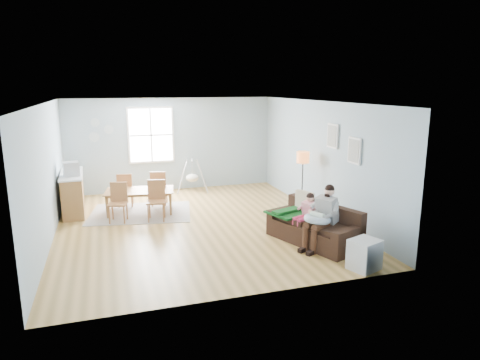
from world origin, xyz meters
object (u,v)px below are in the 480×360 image
object	(u,v)px
sofa	(315,229)
chair_se	(156,198)
father	(322,215)
monitor	(71,169)
dining_table	(140,202)
floor_lamp	(303,163)
storage_cube	(364,255)
toddler	(307,209)
baby_swing	(192,177)
counter	(73,192)
chair_ne	(159,186)
chair_sw	(118,200)
chair_nw	(125,188)

from	to	relation	value
sofa	chair_se	world-z (taller)	chair_se
father	monitor	bearing A→B (deg)	141.97
father	dining_table	distance (m)	4.60
father	floor_lamp	xyz separation A→B (m)	(0.66, 2.25, 0.59)
storage_cube	dining_table	world-z (taller)	dining_table
toddler	sofa	bearing A→B (deg)	-48.30
father	storage_cube	distance (m)	1.20
chair_se	baby_swing	distance (m)	2.81
counter	baby_swing	bearing A→B (deg)	20.87
father	chair_ne	world-z (taller)	father
baby_swing	toddler	bearing A→B (deg)	-74.03
dining_table	chair_se	size ratio (longest dim) A/B	1.75
father	chair_se	world-z (taller)	father
chair_sw	monitor	distance (m)	1.42
chair_se	chair_ne	xyz separation A→B (m)	(0.20, 1.15, -0.00)
toddler	chair_se	bearing A→B (deg)	139.79
father	counter	distance (m)	6.13
sofa	toddler	distance (m)	0.43
chair_nw	chair_ne	bearing A→B (deg)	-10.35
dining_table	chair_nw	size ratio (longest dim) A/B	1.84
chair_nw	father	bearing A→B (deg)	-49.44
counter	baby_swing	size ratio (longest dim) A/B	1.66
father	monitor	xyz separation A→B (m)	(-4.65, 3.64, 0.49)
toddler	storage_cube	world-z (taller)	toddler
chair_nw	monitor	bearing A→B (deg)	-162.61
chair_se	counter	xyz separation A→B (m)	(-1.87, 1.25, -0.03)
sofa	monitor	distance (m)	5.80
father	toddler	world-z (taller)	father
toddler	baby_swing	bearing A→B (deg)	105.97
sofa	father	distance (m)	0.48
toddler	monitor	size ratio (longest dim) A/B	1.97
chair_se	toddler	bearing A→B (deg)	-40.21
storage_cube	baby_swing	distance (m)	6.52
counter	baby_swing	xyz separation A→B (m)	(3.20, 1.22, -0.08)
monitor	sofa	bearing A→B (deg)	-35.60
chair_se	counter	bearing A→B (deg)	146.24
chair_sw	chair_nw	bearing A→B (deg)	79.99
chair_ne	sofa	bearing A→B (deg)	-53.67
monitor	baby_swing	xyz separation A→B (m)	(3.18, 1.55, -0.73)
chair_se	chair_ne	size ratio (longest dim) A/B	1.01
monitor	baby_swing	size ratio (longest dim) A/B	0.38
sofa	chair_sw	world-z (taller)	chair_sw
storage_cube	counter	size ratio (longest dim) A/B	0.33
father	baby_swing	distance (m)	5.40
chair_se	baby_swing	bearing A→B (deg)	61.70
toddler	chair_se	world-z (taller)	toddler
father	counter	xyz separation A→B (m)	(-4.67, 3.97, -0.15)
chair_nw	chair_ne	world-z (taller)	chair_ne
toddler	dining_table	distance (m)	4.21
floor_lamp	baby_swing	distance (m)	3.72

